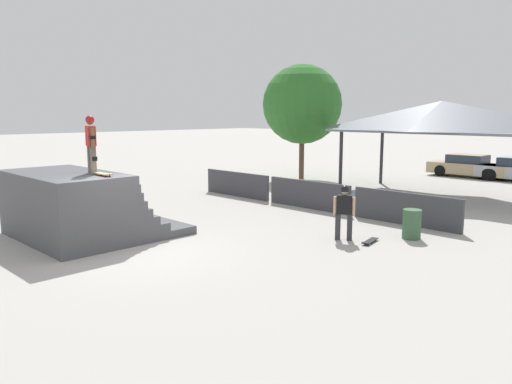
{
  "coord_description": "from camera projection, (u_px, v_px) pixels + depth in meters",
  "views": [
    {
      "loc": [
        11.07,
        -6.58,
        3.55
      ],
      "look_at": [
        -0.17,
        4.61,
        1.05
      ],
      "focal_mm": 35.0,
      "sensor_mm": 36.0,
      "label": 1
    }
  ],
  "objects": [
    {
      "name": "parked_car_tan",
      "position": [
        469.0,
        166.0,
        28.15
      ],
      "size": [
        4.32,
        1.74,
        1.27
      ],
      "rotation": [
        0.0,
        0.0,
        0.0
      ],
      "color": "tan",
      "rests_on": "ground"
    },
    {
      "name": "skateboard_on_deck",
      "position": [
        104.0,
        174.0,
        13.22
      ],
      "size": [
        0.8,
        0.24,
        0.09
      ],
      "rotation": [
        0.0,
        0.0,
        -0.05
      ],
      "color": "red",
      "rests_on": "quarter_pipe_ramp"
    },
    {
      "name": "trash_bin",
      "position": [
        412.0,
        224.0,
        14.25
      ],
      "size": [
        0.52,
        0.52,
        0.85
      ],
      "primitive_type": "cylinder",
      "color": "#385B3D",
      "rests_on": "ground"
    },
    {
      "name": "barrier_fence",
      "position": [
        309.0,
        195.0,
        18.82
      ],
      "size": [
        11.76,
        0.12,
        1.05
      ],
      "color": "#3D3D42",
      "rests_on": "ground"
    },
    {
      "name": "quarter_pipe_ramp",
      "position": [
        78.0,
        208.0,
        14.37
      ],
      "size": [
        4.2,
        4.12,
        1.91
      ],
      "color": "#4C4C51",
      "rests_on": "ground"
    },
    {
      "name": "tree_beside_pavilion",
      "position": [
        302.0,
        104.0,
        27.01
      ],
      "size": [
        4.29,
        4.29,
        6.2
      ],
      "color": "brown",
      "rests_on": "ground"
    },
    {
      "name": "bystander_walking",
      "position": [
        344.0,
        208.0,
        14.03
      ],
      "size": [
        0.57,
        0.4,
        1.56
      ],
      "rotation": [
        0.0,
        0.0,
        3.69
      ],
      "color": "#2D2D33",
      "rests_on": "ground"
    },
    {
      "name": "skateboard_on_ground",
      "position": [
        370.0,
        241.0,
        13.81
      ],
      "size": [
        0.37,
        0.86,
        0.09
      ],
      "rotation": [
        0.0,
        0.0,
        4.92
      ],
      "color": "green",
      "rests_on": "ground"
    },
    {
      "name": "ground_plane",
      "position": [
        134.0,
        252.0,
        12.89
      ],
      "size": [
        160.0,
        160.0,
        0.0
      ],
      "primitive_type": "plane",
      "color": "#ADA8A0"
    },
    {
      "name": "pavilion_shelter",
      "position": [
        441.0,
        117.0,
        21.23
      ],
      "size": [
        9.09,
        4.16,
        4.09
      ],
      "color": "#2D2D33",
      "rests_on": "ground"
    },
    {
      "name": "skater_on_deck",
      "position": [
        91.0,
        140.0,
        13.6
      ],
      "size": [
        0.69,
        0.32,
        1.59
      ],
      "rotation": [
        0.0,
        0.0,
        -0.26
      ],
      "color": "#6B6051",
      "rests_on": "quarter_pipe_ramp"
    }
  ]
}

